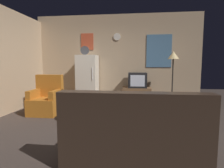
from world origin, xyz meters
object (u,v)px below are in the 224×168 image
remote_control (78,99)px  couch (134,138)px  mug_ceramic_white (88,97)px  mug_ceramic_tan (86,98)px  book_stack (156,105)px  fridge (88,80)px  wine_glass (88,98)px  coffee_table (84,111)px  armchair (47,100)px  crt_tv (137,80)px  standing_lamp (173,60)px  tv_stand (136,96)px

remote_control → couch: size_ratio=0.09×
couch → remote_control: bearing=126.6°
mug_ceramic_white → mug_ceramic_tan: 0.10m
remote_control → book_stack: remote_control is taller
fridge → wine_glass: bearing=-75.2°
coffee_table → armchair: armchair is taller
fridge → armchair: size_ratio=1.84×
crt_tv → standing_lamp: 1.17m
crt_tv → standing_lamp: (0.99, -0.16, 0.61)m
mug_ceramic_white → standing_lamp: bearing=35.1°
fridge → standing_lamp: bearing=-3.5°
coffee_table → mug_ceramic_white: bearing=60.1°
tv_stand → remote_control: size_ratio=5.60×
mug_ceramic_tan → remote_control: 0.22m
standing_lamp → couch: bearing=-108.9°
mug_ceramic_tan → book_stack: (1.66, 1.55, -0.44)m
standing_lamp → armchair: (-3.24, -1.11, -1.02)m
tv_stand → crt_tv: bearing=-2.7°
coffee_table → mug_ceramic_white: size_ratio=8.00×
standing_lamp → couch: size_ratio=0.94×
standing_lamp → coffee_table: 2.91m
fridge → remote_control: 1.70m
tv_stand → mug_ceramic_white: mug_ceramic_white is taller
mug_ceramic_white → mug_ceramic_tan: (-0.00, -0.10, 0.00)m
tv_stand → book_stack: tv_stand is taller
tv_stand → mug_ceramic_white: bearing=-123.6°
mug_ceramic_white → armchair: armchair is taller
wine_glass → couch: size_ratio=0.09×
mug_ceramic_white → remote_control: 0.21m
wine_glass → book_stack: 2.35m
coffee_table → armchair: size_ratio=0.75×
mug_ceramic_white → armchair: size_ratio=0.09×
fridge → armchair: bearing=-119.7°
standing_lamp → wine_glass: 2.77m
wine_glass → armchair: armchair is taller
wine_glass → mug_ceramic_white: 0.21m
crt_tv → book_stack: 0.91m
standing_lamp → tv_stand: bearing=170.8°
coffee_table → armchair: 1.19m
wine_glass → fridge: bearing=104.8°
fridge → couch: 3.63m
fridge → coffee_table: size_ratio=2.46×
fridge → crt_tv: bearing=0.3°
fridge → crt_tv: size_ratio=3.28×
wine_glass → mug_ceramic_tan: size_ratio=1.67×
standing_lamp → armchair: size_ratio=1.66×
tv_stand → standing_lamp: size_ratio=0.53×
fridge → wine_glass: 1.91m
standing_lamp → wine_glass: (-2.04, -1.67, -0.83)m
standing_lamp → wine_glass: standing_lamp is taller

